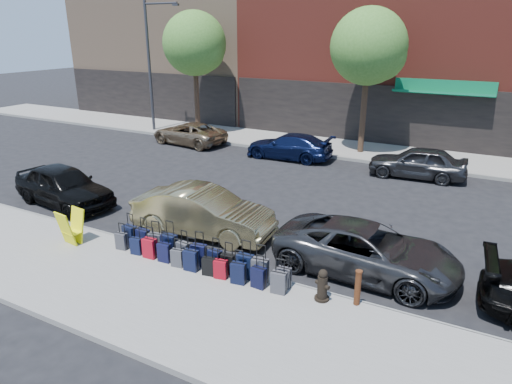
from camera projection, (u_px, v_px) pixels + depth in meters
The scene contains 40 objects.
ground at pixel (274, 212), 16.77m from camera, with size 120.00×120.00×0.00m, color black.
sidewalk_near at pixel (160, 296), 11.35m from camera, with size 60.00×4.00×0.15m, color gray.
sidewalk_far at pixel (354, 150), 25.05m from camera, with size 60.00×4.00×0.15m, color gray.
curb_near at pixel (206, 262), 13.03m from camera, with size 60.00×0.08×0.15m, color gray.
curb_far at pixel (342, 158), 23.38m from camera, with size 60.00×0.08×0.15m, color gray.
building_left at pixel (193, 7), 36.09m from camera, with size 15.00×12.12×16.00m.
tree_left at pixel (196, 45), 27.20m from camera, with size 3.80×3.80×7.27m.
tree_center at pixel (371, 49), 22.55m from camera, with size 3.80×3.80×7.27m.
streetlight at pixel (151, 58), 28.17m from camera, with size 2.59×0.18×8.00m.
suitcase_front_0 at pixel (130, 235), 13.75m from camera, with size 0.44×0.27×1.02m.
suitcase_front_1 at pixel (143, 239), 13.57m from camera, with size 0.40×0.23×0.96m.
suitcase_front_2 at pixel (156, 243), 13.27m from camera, with size 0.45×0.30×0.99m.
suitcase_front_3 at pixel (169, 245), 13.07m from camera, with size 0.45×0.25×1.08m.
suitcase_front_4 at pixel (183, 252), 12.82m from camera, with size 0.40×0.26×0.92m.
suitcase_front_5 at pixel (199, 255), 12.57m from camera, with size 0.44×0.29×1.00m.
suitcase_front_6 at pixel (215, 260), 12.38m from camera, with size 0.40×0.24×0.91m.
suitcase_front_7 at pixel (228, 264), 12.18m from camera, with size 0.38×0.22×0.89m.
suitcase_front_8 at pixel (245, 266), 11.97m from camera, with size 0.44×0.26×1.05m.
suitcase_front_9 at pixel (260, 270), 11.75m from camera, with size 0.46×0.29×1.03m.
suitcase_front_10 at pixel (284, 277), 11.54m from camera, with size 0.36×0.21×0.86m.
suitcase_back_0 at pixel (122, 241), 13.53m from camera, with size 0.36×0.23×0.82m.
suitcase_back_1 at pixel (137, 246), 13.24m from camera, with size 0.36×0.24×0.81m.
suitcase_back_2 at pixel (150, 248), 13.02m from camera, with size 0.40×0.25×0.93m.
suitcase_back_3 at pixel (165, 252), 12.80m from camera, with size 0.39×0.24×0.89m.
suitcase_back_4 at pixel (178, 258), 12.55m from camera, with size 0.36×0.24×0.81m.
suitcase_back_5 at pixel (191, 260), 12.33m from camera, with size 0.41×0.26×0.94m.
suitcase_back_6 at pixel (209, 266), 12.11m from camera, with size 0.36×0.25×0.80m.
suitcase_back_7 at pixel (221, 269), 11.95m from camera, with size 0.37×0.26×0.82m.
suitcase_back_8 at pixel (238, 273), 11.71m from camera, with size 0.41×0.28×0.91m.
suitcase_back_9 at pixel (259, 277), 11.51m from camera, with size 0.39×0.24×0.89m.
suitcase_back_10 at pixel (279, 282), 11.27m from camera, with size 0.40×0.26×0.91m.
fire_hydrant at pixel (322, 286), 10.95m from camera, with size 0.42×0.37×0.81m.
bollard at pixel (358, 287), 10.73m from camera, with size 0.17×0.17×0.90m.
display_rack at pixel (71, 227), 13.81m from camera, with size 0.67×0.72×1.06m.
car_near_0 at pixel (64, 186), 17.21m from camera, with size 1.80×4.48×1.53m, color black.
car_near_1 at pixel (203, 212), 14.72m from camera, with size 1.63×4.66×1.54m, color #998B5D.
car_near_2 at pixel (366, 250), 12.36m from camera, with size 2.30×4.99×1.39m, color #37373A.
car_far_0 at pixel (189, 133), 26.41m from camera, with size 2.11×4.57×1.27m, color #93795A.
car_far_1 at pixel (289, 146), 23.43m from camera, with size 1.82×4.49×1.30m, color #0D163B.
car_far_2 at pixel (417, 162), 20.39m from camera, with size 1.69×4.20×1.43m, color #333336.
Camera 1 is at (6.71, -14.03, 6.35)m, focal length 32.00 mm.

